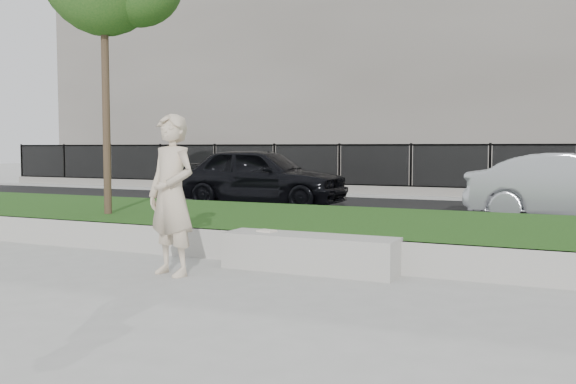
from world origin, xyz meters
The scene contains 11 objects.
ground centered at (0.00, 0.00, 0.00)m, with size 90.00×90.00×0.00m, color gray.
grass_bank centered at (0.00, 3.00, 0.20)m, with size 34.00×4.00×0.40m, color black.
grass_kerb centered at (0.00, 1.04, 0.20)m, with size 34.00×0.08×0.40m, color gray.
street centered at (0.00, 8.50, 0.02)m, with size 34.00×7.00×0.04m, color black.
far_pavement centered at (0.00, 13.00, 0.06)m, with size 34.00×3.00×0.12m, color gray.
iron_fence centered at (0.00, 12.00, 0.54)m, with size 32.00×0.30×1.50m.
building_facade centered at (0.00, 20.00, 5.00)m, with size 34.00×10.00×10.00m, color #645E57.
stone_bench centered at (1.00, 0.80, 0.22)m, with size 2.16×0.54×0.44m, color gray.
man centered at (-0.37, -0.10, 0.94)m, with size 0.69×0.45×1.89m, color #C7B499.
book centered at (0.40, 0.84, 0.45)m, with size 0.21×0.16×0.02m, color beige.
car_dark centered at (-3.31, 7.80, 0.78)m, with size 1.75×4.34×1.48m, color black.
Camera 1 is at (4.01, -6.27, 1.50)m, focal length 40.00 mm.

